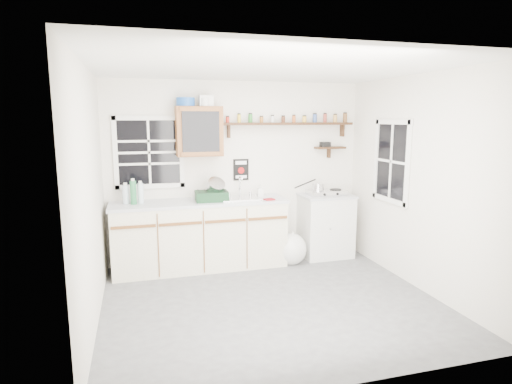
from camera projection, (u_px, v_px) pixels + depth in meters
room at (272, 190)px, 4.51m from camera, size 3.64×3.24×2.54m
main_cabinet at (200, 234)px, 5.72m from camera, size 2.31×0.63×0.92m
right_cabinet at (325, 225)px, 6.23m from camera, size 0.73×0.57×0.91m
sink at (239, 198)px, 5.79m from camera, size 0.52×0.44×0.29m
upper_cabinet at (199, 131)px, 5.64m from camera, size 0.60×0.32×0.65m
upper_cabinet_clutter at (195, 102)px, 5.56m from camera, size 0.48×0.24×0.14m
spice_shelf at (290, 123)px, 6.03m from camera, size 1.91×0.18×0.35m
secondary_shelf at (329, 147)px, 6.26m from camera, size 0.45×0.16×0.24m
warning_sign at (241, 170)px, 6.02m from camera, size 0.22×0.02×0.30m
window_back at (149, 152)px, 5.65m from camera, size 0.93×0.03×0.98m
window_right at (392, 161)px, 5.47m from camera, size 0.03×0.78×1.08m
water_bottles at (133, 193)px, 5.42m from camera, size 0.26×0.14×0.33m
dish_rack at (213, 193)px, 5.64m from camera, size 0.43×0.33×0.32m
soap_bottle at (261, 190)px, 5.95m from camera, size 0.09×0.09×0.17m
rag at (269, 199)px, 5.69m from camera, size 0.15×0.14×0.02m
hotplate at (327, 192)px, 6.13m from camera, size 0.55×0.30×0.08m
saucepan at (318, 187)px, 6.08m from camera, size 0.37×0.29×0.18m
trash_bag at (291, 249)px, 5.93m from camera, size 0.42×0.38×0.49m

